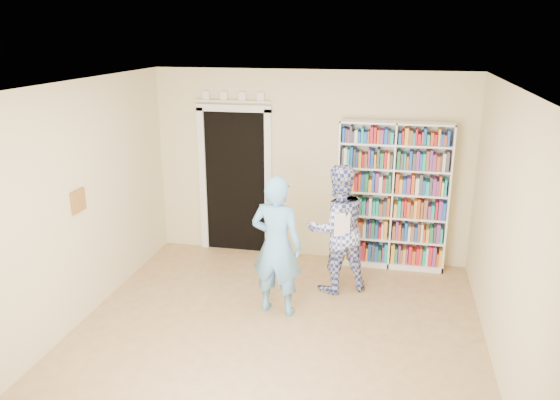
# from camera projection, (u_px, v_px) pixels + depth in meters

# --- Properties ---
(floor) EXTENTS (5.00, 5.00, 0.00)m
(floor) POSITION_uv_depth(u_px,v_px,m) (272.00, 344.00, 5.82)
(floor) COLOR #936F47
(floor) RESTS_ON ground
(ceiling) EXTENTS (5.00, 5.00, 0.00)m
(ceiling) POSITION_uv_depth(u_px,v_px,m) (270.00, 88.00, 5.01)
(ceiling) COLOR white
(ceiling) RESTS_ON wall_back
(wall_back) EXTENTS (4.50, 0.00, 4.50)m
(wall_back) POSITION_uv_depth(u_px,v_px,m) (310.00, 166.00, 7.75)
(wall_back) COLOR beige
(wall_back) RESTS_ON floor
(wall_left) EXTENTS (0.00, 5.00, 5.00)m
(wall_left) POSITION_uv_depth(u_px,v_px,m) (67.00, 211.00, 5.86)
(wall_left) COLOR beige
(wall_left) RESTS_ON floor
(wall_right) EXTENTS (0.00, 5.00, 5.00)m
(wall_right) POSITION_uv_depth(u_px,v_px,m) (511.00, 243.00, 4.97)
(wall_right) COLOR beige
(wall_right) RESTS_ON floor
(bookshelf) EXTENTS (1.49, 0.28, 2.05)m
(bookshelf) POSITION_uv_depth(u_px,v_px,m) (392.00, 196.00, 7.47)
(bookshelf) COLOR white
(bookshelf) RESTS_ON floor
(doorway) EXTENTS (1.10, 0.08, 2.43)m
(doorway) POSITION_uv_depth(u_px,v_px,m) (235.00, 174.00, 8.00)
(doorway) COLOR black
(doorway) RESTS_ON floor
(wall_art) EXTENTS (0.03, 0.25, 0.25)m
(wall_art) POSITION_uv_depth(u_px,v_px,m) (78.00, 201.00, 6.03)
(wall_art) COLOR brown
(wall_art) RESTS_ON wall_left
(man_blue) EXTENTS (0.66, 0.48, 1.67)m
(man_blue) POSITION_uv_depth(u_px,v_px,m) (277.00, 246.00, 6.26)
(man_blue) COLOR #5F9DD4
(man_blue) RESTS_ON floor
(man_plaid) EXTENTS (1.00, 0.92, 1.65)m
(man_plaid) POSITION_uv_depth(u_px,v_px,m) (337.00, 229.00, 6.83)
(man_plaid) COLOR #323D9A
(man_plaid) RESTS_ON floor
(paper_sheet) EXTENTS (0.18, 0.11, 0.29)m
(paper_sheet) POSITION_uv_depth(u_px,v_px,m) (342.00, 224.00, 6.53)
(paper_sheet) COLOR white
(paper_sheet) RESTS_ON man_plaid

